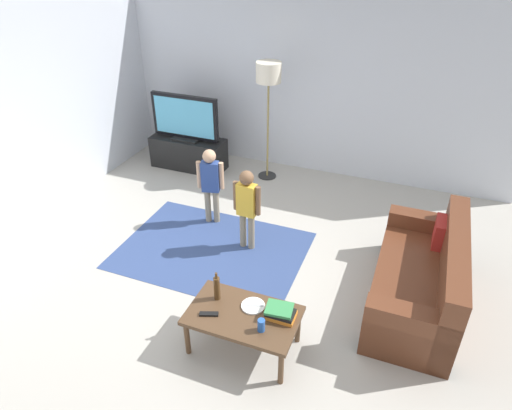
# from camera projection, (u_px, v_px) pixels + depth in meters

# --- Properties ---
(ground) EXTENTS (7.80, 7.80, 0.00)m
(ground) POSITION_uv_depth(u_px,v_px,m) (237.00, 281.00, 5.09)
(ground) COLOR #B2ADA3
(wall_back) EXTENTS (6.00, 0.12, 2.70)m
(wall_back) POSITION_uv_depth(u_px,v_px,m) (315.00, 86.00, 6.76)
(wall_back) COLOR silver
(wall_back) RESTS_ON ground
(area_rug) EXTENTS (2.20, 1.60, 0.01)m
(area_rug) POSITION_uv_depth(u_px,v_px,m) (212.00, 250.00, 5.56)
(area_rug) COLOR #33477A
(area_rug) RESTS_ON ground
(tv_stand) EXTENTS (1.20, 0.44, 0.50)m
(tv_stand) POSITION_uv_depth(u_px,v_px,m) (189.00, 153.00, 7.35)
(tv_stand) COLOR black
(tv_stand) RESTS_ON ground
(tv) EXTENTS (1.10, 0.28, 0.71)m
(tv) POSITION_uv_depth(u_px,v_px,m) (185.00, 118.00, 7.01)
(tv) COLOR black
(tv) RESTS_ON tv_stand
(couch) EXTENTS (0.80, 1.80, 0.86)m
(couch) POSITION_uv_depth(u_px,v_px,m) (424.00, 282.00, 4.64)
(couch) COLOR brown
(couch) RESTS_ON ground
(floor_lamp) EXTENTS (0.36, 0.36, 1.78)m
(floor_lamp) POSITION_uv_depth(u_px,v_px,m) (269.00, 79.00, 6.38)
(floor_lamp) COLOR #262626
(floor_lamp) RESTS_ON ground
(child_near_tv) EXTENTS (0.34, 0.18, 1.04)m
(child_near_tv) POSITION_uv_depth(u_px,v_px,m) (211.00, 180.00, 5.79)
(child_near_tv) COLOR gray
(child_near_tv) RESTS_ON ground
(child_center) EXTENTS (0.35, 0.17, 1.05)m
(child_center) POSITION_uv_depth(u_px,v_px,m) (247.00, 203.00, 5.30)
(child_center) COLOR gray
(child_center) RESTS_ON ground
(coffee_table) EXTENTS (1.00, 0.60, 0.42)m
(coffee_table) POSITION_uv_depth(u_px,v_px,m) (243.00, 318.00, 4.11)
(coffee_table) COLOR #513823
(coffee_table) RESTS_ON ground
(book_stack) EXTENTS (0.28, 0.22, 0.10)m
(book_stack) POSITION_uv_depth(u_px,v_px,m) (281.00, 313.00, 4.03)
(book_stack) COLOR orange
(book_stack) RESTS_ON coffee_table
(bottle) EXTENTS (0.06, 0.06, 0.30)m
(bottle) POSITION_uv_depth(u_px,v_px,m) (217.00, 288.00, 4.19)
(bottle) COLOR #4C3319
(bottle) RESTS_ON coffee_table
(tv_remote) EXTENTS (0.18, 0.10, 0.02)m
(tv_remote) POSITION_uv_depth(u_px,v_px,m) (209.00, 314.00, 4.07)
(tv_remote) COLOR black
(tv_remote) RESTS_ON coffee_table
(soda_can) EXTENTS (0.07, 0.07, 0.12)m
(soda_can) POSITION_uv_depth(u_px,v_px,m) (261.00, 325.00, 3.89)
(soda_can) COLOR #2659B2
(soda_can) RESTS_ON coffee_table
(plate) EXTENTS (0.22, 0.22, 0.02)m
(plate) POSITION_uv_depth(u_px,v_px,m) (253.00, 306.00, 4.16)
(plate) COLOR white
(plate) RESTS_ON coffee_table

